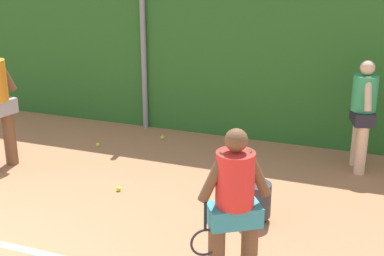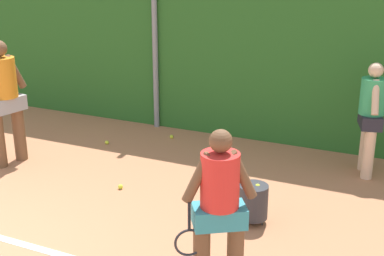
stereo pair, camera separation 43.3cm
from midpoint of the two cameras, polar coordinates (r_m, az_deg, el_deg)
name	(u,v)px [view 2 (the right image)]	position (r m, az deg, el deg)	size (l,w,h in m)	color
ground_plane	(10,216)	(6.95, -17.54, -9.18)	(29.15, 29.15, 0.00)	#B2704C
hedge_fence_backdrop	(160,39)	(9.67, -2.27, 9.68)	(18.95, 0.25, 3.27)	#286023
fence_post_center	(155,35)	(9.50, -2.76, 10.13)	(0.10, 0.10, 3.47)	gray
player_foreground_near	(219,206)	(4.86, 5.55, -8.46)	(0.65, 0.54, 1.67)	brown
player_midcourt	(4,96)	(8.29, -18.41, 3.31)	(0.44, 0.80, 1.93)	brown
player_backcourt_far	(371,113)	(8.01, 20.42, 1.52)	(0.40, 0.69, 1.68)	beige
ball_hopper	(253,201)	(6.43, 8.62, -7.92)	(0.36, 0.36, 0.51)	#2D2D33
tennis_ball_1	(243,184)	(7.47, 7.29, -6.10)	(0.07, 0.07, 0.07)	#CCDB33
tennis_ball_3	(228,152)	(8.59, 5.39, -2.65)	(0.07, 0.07, 0.07)	#CCDB33
tennis_ball_4	(172,137)	(9.25, -0.91, -0.98)	(0.07, 0.07, 0.07)	#CCDB33
tennis_ball_8	(120,187)	(7.37, -6.14, -6.41)	(0.07, 0.07, 0.07)	#CCDB33
tennis_ball_9	(107,142)	(9.06, -7.93, -1.59)	(0.07, 0.07, 0.07)	#CCDB33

